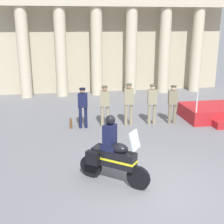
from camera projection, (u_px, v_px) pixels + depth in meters
ground_plane at (154, 190)px, 8.00m from camera, size 28.50×28.50×0.00m
colonnade_backdrop at (113, 40)px, 18.40m from camera, size 14.03×1.53×6.12m
reviewing_stand at (222, 113)px, 13.83m from camera, size 3.44×2.47×1.50m
officer_in_row_0 at (83, 105)px, 12.44m from camera, size 0.41×0.27×1.68m
officer_in_row_1 at (105, 103)px, 12.60m from camera, size 0.41×0.27×1.72m
officer_in_row_2 at (129, 101)px, 12.75m from camera, size 0.41×0.27×1.79m
officer_in_row_3 at (152, 101)px, 12.87m from camera, size 0.41×0.27×1.72m
officer_in_row_4 at (173, 101)px, 13.00m from camera, size 0.41×0.27×1.66m
motorcycle_with_rider at (111, 155)px, 8.20m from camera, size 1.72×1.39×1.90m
briefcase_on_ground at (71, 123)px, 12.71m from camera, size 0.10×0.32×0.36m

